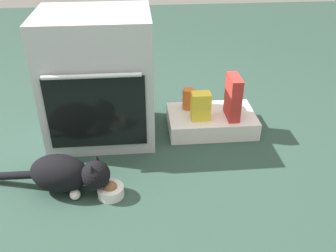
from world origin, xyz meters
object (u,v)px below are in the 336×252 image
(cat, at_px, (66,173))
(cereal_box, at_px, (233,97))
(snack_bag, at_px, (201,106))
(sauce_jar, at_px, (188,99))
(pantry_cabinet, at_px, (211,121))
(food_bowl, at_px, (111,190))
(oven, at_px, (98,78))

(cat, bearing_deg, cereal_box, 41.58)
(snack_bag, relative_size, sauce_jar, 1.29)
(cereal_box, bearing_deg, snack_bag, -178.47)
(snack_bag, bearing_deg, cat, -147.30)
(pantry_cabinet, relative_size, snack_bag, 3.17)
(food_bowl, xyz_separation_m, cat, (-0.22, 0.06, 0.08))
(oven, bearing_deg, pantry_cabinet, -0.10)
(pantry_cabinet, relative_size, food_bowl, 4.14)
(cat, bearing_deg, oven, 89.32)
(food_bowl, bearing_deg, cereal_box, 36.46)
(oven, relative_size, cereal_box, 2.83)
(oven, relative_size, pantry_cabinet, 1.39)
(oven, height_order, snack_bag, oven)
(oven, distance_m, food_bowl, 0.72)
(pantry_cabinet, height_order, cat, cat)
(pantry_cabinet, distance_m, snack_bag, 0.18)
(oven, height_order, sauce_jar, oven)
(cat, distance_m, sauce_jar, 0.97)
(cereal_box, height_order, sauce_jar, cereal_box)
(cereal_box, relative_size, sauce_jar, 2.00)
(snack_bag, bearing_deg, pantry_cabinet, 33.61)
(sauce_jar, bearing_deg, oven, -171.51)
(pantry_cabinet, height_order, food_bowl, pantry_cabinet)
(snack_bag, bearing_deg, cereal_box, 1.53)
(cat, relative_size, cereal_box, 2.33)
(oven, xyz_separation_m, cat, (-0.15, -0.56, -0.28))
(cat, distance_m, cereal_box, 1.12)
(cat, distance_m, snack_bag, 0.93)
(food_bowl, bearing_deg, pantry_cabinet, 43.74)
(cat, bearing_deg, sauce_jar, 56.19)
(oven, bearing_deg, sauce_jar, 8.49)
(oven, height_order, cat, oven)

